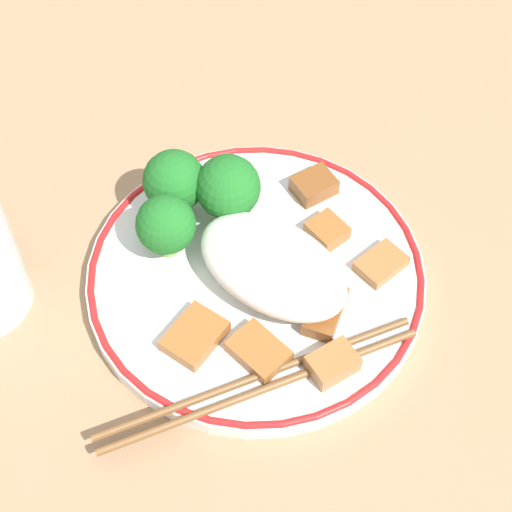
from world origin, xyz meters
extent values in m
plane|color=#9E7A56|center=(0.00, 0.00, 0.00)|extent=(3.00, 3.00, 0.00)
cylinder|color=white|center=(0.00, 0.00, 0.01)|extent=(0.23, 0.23, 0.01)
torus|color=red|center=(0.00, 0.00, 0.01)|extent=(0.23, 0.23, 0.01)
ellipsoid|color=white|center=(-0.01, 0.00, 0.03)|extent=(0.11, 0.07, 0.04)
cylinder|color=#7FB756|center=(0.05, -0.03, 0.02)|extent=(0.02, 0.02, 0.02)
sphere|color=#1E6B23|center=(0.05, -0.03, 0.05)|extent=(0.05, 0.05, 0.05)
cylinder|color=#7FB756|center=(0.08, -0.01, 0.02)|extent=(0.02, 0.02, 0.01)
sphere|color=#1E6B23|center=(0.08, -0.01, 0.04)|extent=(0.04, 0.04, 0.04)
cylinder|color=#7FB756|center=(0.06, 0.02, 0.02)|extent=(0.01, 0.01, 0.01)
sphere|color=#1E6B23|center=(0.06, 0.02, 0.04)|extent=(0.04, 0.04, 0.04)
cube|color=brown|center=(0.01, -0.08, 0.02)|extent=(0.03, 0.04, 0.01)
cube|color=#995B28|center=(-0.02, -0.06, 0.02)|extent=(0.03, 0.03, 0.01)
cube|color=brown|center=(-0.06, 0.00, 0.02)|extent=(0.03, 0.04, 0.01)
cube|color=#9E6633|center=(-0.07, -0.06, 0.02)|extent=(0.03, 0.04, 0.01)
cube|color=#995B28|center=(0.00, 0.07, 0.02)|extent=(0.03, 0.04, 0.01)
cube|color=#995B28|center=(-0.04, 0.05, 0.02)|extent=(0.04, 0.03, 0.01)
cube|color=#9E6633|center=(-0.08, 0.03, 0.02)|extent=(0.03, 0.04, 0.01)
cylinder|color=brown|center=(-0.06, 0.07, 0.02)|extent=(0.11, 0.19, 0.01)
cylinder|color=brown|center=(-0.05, 0.06, 0.02)|extent=(0.11, 0.19, 0.01)
camera|label=1|loc=(-0.20, 0.26, 0.50)|focal=60.00mm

